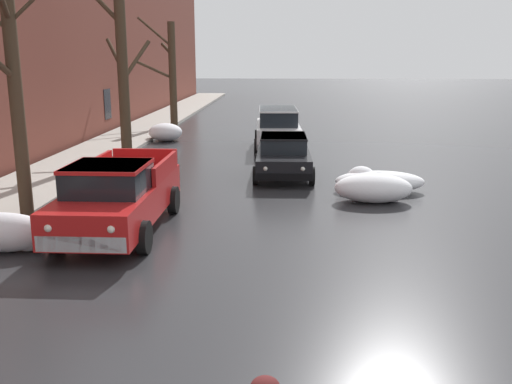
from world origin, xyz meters
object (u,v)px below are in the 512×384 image
Objects in this scene: bare_tree_second_along_sidewalk at (12,70)px; suv_white_parked_kerbside_mid at (278,127)px; pickup_truck_red_approaching_near_lane at (118,196)px; sedan_black_parked_kerbside_close at (283,155)px; bare_tree_far_down_block at (171,72)px; bare_tree_mid_block at (122,63)px.

suv_white_parked_kerbside_mid is (6.21, 11.66, -2.77)m from bare_tree_second_along_sidewalk.
sedan_black_parked_kerbside_close is (3.84, 6.61, -0.13)m from pickup_truck_red_approaching_near_lane.
bare_tree_far_down_block is 1.27× the size of suv_white_parked_kerbside_mid.
pickup_truck_red_approaching_near_lane is (2.72, -10.44, -2.89)m from bare_tree_mid_block.
suv_white_parked_kerbside_mid is (6.31, -8.00, -2.13)m from bare_tree_far_down_block.
bare_tree_second_along_sidewalk reaches higher than suv_white_parked_kerbside_mid.
bare_tree_second_along_sidewalk is 4.02m from pickup_truck_red_approaching_near_lane.
bare_tree_mid_block is 11.17m from pickup_truck_red_approaching_near_lane.
bare_tree_second_along_sidewalk is at bearing -89.63° from bare_tree_mid_block.
pickup_truck_red_approaching_near_lane is at bearing -120.16° from sedan_black_parked_kerbside_close.
suv_white_parked_kerbside_mid is (6.27, 2.10, -2.78)m from bare_tree_mid_block.
sedan_black_parked_kerbside_close is 0.84× the size of suv_white_parked_kerbside_mid.
bare_tree_far_down_block is 1.50× the size of sedan_black_parked_kerbside_close.
bare_tree_far_down_block is at bearing 90.23° from bare_tree_mid_block.
pickup_truck_red_approaching_near_lane is 1.32× the size of sedan_black_parked_kerbside_close.
sedan_black_parked_kerbside_close is (6.50, 5.74, -3.01)m from bare_tree_second_along_sidewalk.
pickup_truck_red_approaching_near_lane is at bearing -18.18° from bare_tree_second_along_sidewalk.
pickup_truck_red_approaching_near_lane is at bearing -105.80° from suv_white_parked_kerbside_mid.
bare_tree_second_along_sidewalk is at bearing -118.02° from suv_white_parked_kerbside_mid.
suv_white_parked_kerbside_mid is at bearing 18.52° from bare_tree_mid_block.
bare_tree_second_along_sidewalk is 1.00× the size of bare_tree_mid_block.
bare_tree_mid_block reaches higher than sedan_black_parked_kerbside_close.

